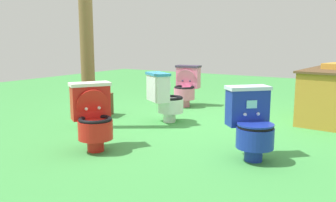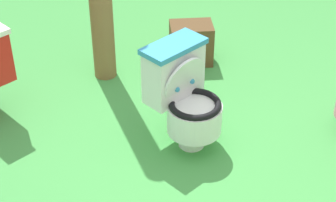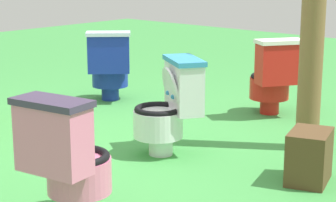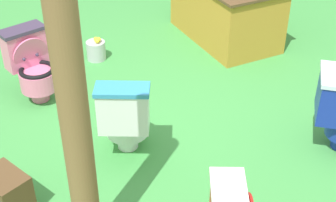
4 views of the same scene
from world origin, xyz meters
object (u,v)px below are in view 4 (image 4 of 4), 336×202
toilet_white (125,117)px  wooden_post (75,122)px  small_crate (7,193)px  vendor_table (226,8)px  lemon_bucket (96,50)px  toilet_pink (32,64)px

toilet_white → wooden_post: (0.81, -0.70, 0.71)m
small_crate → vendor_table: bearing=115.9°
vendor_table → small_crate: vendor_table is taller
small_crate → lemon_bucket: small_crate is taller
toilet_pink → small_crate: size_ratio=2.05×
wooden_post → lemon_bucket: wooden_post is taller
vendor_table → wooden_post: bearing=-52.0°
toilet_white → vendor_table: 2.51m
toilet_pink → vendor_table: bearing=173.0°
toilet_white → small_crate: size_ratio=2.05×
lemon_bucket → toilet_pink: bearing=-64.3°
toilet_pink → small_crate: bearing=54.7°
wooden_post → small_crate: wooden_post is taller
toilet_white → vendor_table: (-1.38, 2.10, 0.02)m
toilet_white → small_crate: (0.16, -1.08, -0.20)m
toilet_white → lemon_bucket: size_ratio=2.63×
wooden_post → vendor_table: bearing=128.0°
toilet_pink → toilet_white: same height
vendor_table → small_crate: size_ratio=4.31×
small_crate → lemon_bucket: size_ratio=1.28×
small_crate → lemon_bucket: (-1.86, 1.56, -0.06)m
toilet_white → lemon_bucket: (-1.70, 0.48, -0.26)m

